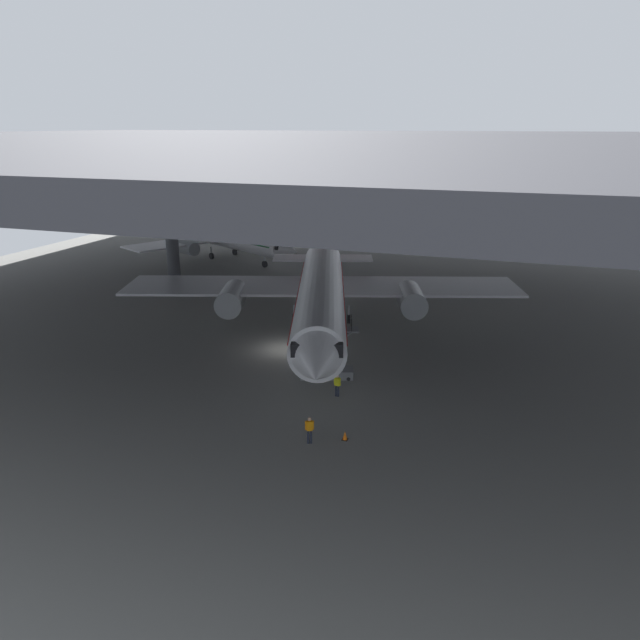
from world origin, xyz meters
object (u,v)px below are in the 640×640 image
at_px(airplane_main, 321,294).
at_px(airplane_distant, 229,238).
at_px(crew_worker_by_stairs, 337,384).
at_px(crew_worker_near_nose, 309,428).
at_px(boarding_stairs, 328,368).
at_px(traffic_cone_orange, 345,436).

relative_size(airplane_main, airplane_distant, 1.45).
bearing_deg(crew_worker_by_stairs, crew_worker_near_nose, -86.12).
height_order(airplane_main, boarding_stairs, airplane_main).
bearing_deg(airplane_main, crew_worker_by_stairs, -66.55).
relative_size(crew_worker_near_nose, airplane_distant, 0.06).
xyz_separation_m(airplane_main, traffic_cone_orange, (8.32, -19.63, -3.36)).
bearing_deg(airplane_distant, traffic_cone_orange, -55.81).
bearing_deg(boarding_stairs, airplane_main, 111.56).
height_order(crew_worker_near_nose, airplane_distant, airplane_distant).
bearing_deg(airplane_distant, boarding_stairs, -53.73).
distance_m(airplane_main, crew_worker_near_nose, 21.88).
height_order(boarding_stairs, airplane_distant, airplane_distant).
relative_size(crew_worker_near_nose, traffic_cone_orange, 2.92).
xyz_separation_m(crew_worker_near_nose, traffic_cone_orange, (1.93, 1.12, -0.72)).
xyz_separation_m(airplane_main, boarding_stairs, (4.14, -10.47, -2.90)).
height_order(crew_worker_by_stairs, airplane_distant, airplane_distant).
height_order(boarding_stairs, crew_worker_near_nose, boarding_stairs).
bearing_deg(traffic_cone_orange, airplane_main, 112.97).
xyz_separation_m(crew_worker_by_stairs, airplane_distant, (-29.25, 40.60, 2.12)).
xyz_separation_m(airplane_distant, traffic_cone_orange, (31.67, -46.61, -2.79)).
bearing_deg(boarding_stairs, crew_worker_near_nose, -77.64).
height_order(crew_worker_by_stairs, traffic_cone_orange, crew_worker_by_stairs).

